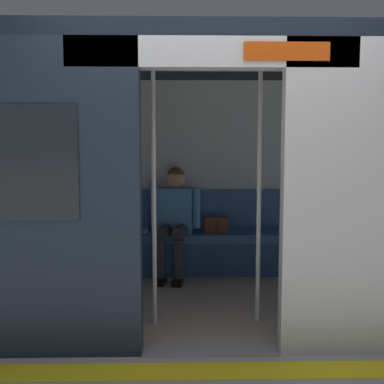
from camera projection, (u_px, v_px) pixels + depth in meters
The scene contains 9 objects.
ground_plane at pixel (211, 351), 3.47m from camera, with size 60.00×60.00×0.00m, color gray.
platform_edge_strip at pixel (213, 371), 3.17m from camera, with size 8.00×0.24×0.01m, color yellow.
train_car at pixel (197, 140), 4.41m from camera, with size 6.40×2.54×2.28m.
bench_seat at pixel (200, 242), 5.44m from camera, with size 2.81×0.44×0.46m.
person_seated at pixel (175, 214), 5.35m from camera, with size 0.55×0.71×1.19m.
handbag at pixel (216, 225), 5.45m from camera, with size 0.26×0.15×0.17m.
book at pixel (141, 230), 5.50m from camera, with size 0.15×0.22×0.03m, color silver.
grab_pole_door at pixel (154, 193), 3.87m from camera, with size 0.04×0.04×2.14m, color silver.
grab_pole_far at pixel (259, 192), 3.95m from camera, with size 0.04×0.04×2.14m, color silver.
Camera 1 is at (0.21, 3.33, 1.49)m, focal length 45.83 mm.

